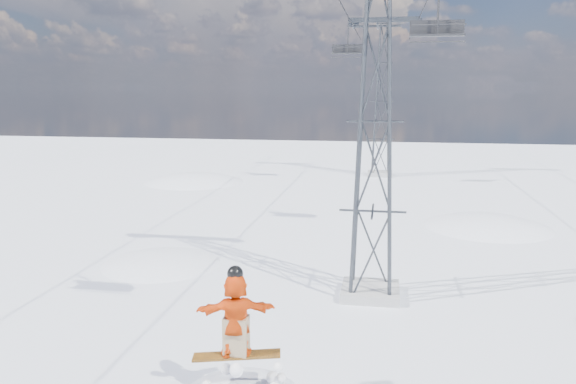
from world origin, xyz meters
name	(u,v)px	position (x,y,z in m)	size (l,w,h in m)	color
snow_terrain	(278,363)	(-4.77, 21.24, -9.59)	(39.00, 37.00, 22.00)	white
lift_tower_near	(375,122)	(0.80, 8.00, 5.47)	(5.20, 1.80, 11.43)	#999999
lift_tower_far	(382,102)	(0.80, 33.00, 5.47)	(5.20, 1.80, 11.43)	#999999
lift_chair_mid	(437,30)	(3.00, 14.50, 8.75)	(2.12, 0.61, 2.63)	black
lift_chair_far	(348,50)	(-1.40, 27.66, 8.85)	(2.02, 0.58, 2.50)	black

